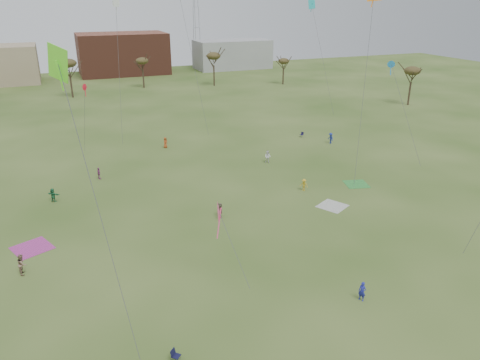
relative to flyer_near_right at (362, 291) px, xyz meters
name	(u,v)px	position (x,y,z in m)	size (l,w,h in m)	color
ground	(296,296)	(-4.49, 2.38, -0.81)	(260.00, 260.00, 0.00)	#2F4D18
flyer_near_right	(362,291)	(0.00, 0.00, 0.00)	(0.59, 0.39, 1.62)	navy
spectator_fore_b	(22,264)	(-24.76, 14.01, 0.13)	(0.91, 0.71, 1.87)	#8E6D5A
spectator_fore_c	(220,210)	(-5.40, 17.88, 0.02)	(1.53, 0.49, 1.65)	brown
flyer_mid_b	(304,185)	(6.57, 20.90, -0.05)	(0.98, 0.57, 1.52)	gold
spectator_mid_d	(99,173)	(-16.32, 34.26, -0.03)	(0.92, 0.38, 1.57)	#903C79
spectator_mid_e	(268,157)	(6.79, 31.76, 0.09)	(0.88, 0.68, 1.80)	white
flyer_far_a	(53,195)	(-22.01, 28.92, 0.02)	(1.53, 0.49, 1.65)	#236A40
flyer_far_b	(165,143)	(-5.17, 44.14, 0.04)	(0.83, 0.54, 1.70)	#A7451C
flyer_far_c	(331,138)	(20.20, 36.41, 0.07)	(1.13, 0.65, 1.75)	navy
blanket_cream	(332,206)	(7.39, 15.71, -0.81)	(2.88, 2.88, 0.03)	beige
blanket_plum	(32,248)	(-24.19, 18.38, -0.81)	(3.23, 3.23, 0.03)	#B33791
blanket_olive	(356,184)	(13.82, 20.19, -0.81)	(2.80, 2.80, 0.03)	green
camp_chair_left	(176,358)	(-15.15, -0.87, -0.55)	(0.74, 0.74, 0.87)	black
camp_chair_right	(301,136)	(17.57, 41.22, -0.55)	(0.70, 0.68, 0.87)	#151233
kites_aloft	(164,42)	(-7.37, 31.11, 16.44)	(72.36, 58.80, 25.19)	teal
tree_line	(115,70)	(-7.34, 81.50, 6.28)	(117.44, 49.32, 8.91)	#3A2B1E
building_brick	(123,54)	(0.51, 122.38, 5.19)	(26.00, 16.00, 12.00)	brown
building_grey	(232,54)	(35.51, 120.38, 3.69)	(24.00, 12.00, 9.00)	gray
radio_tower	(195,6)	(25.51, 127.38, 18.40)	(1.51, 1.72, 41.00)	#9EA3A8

